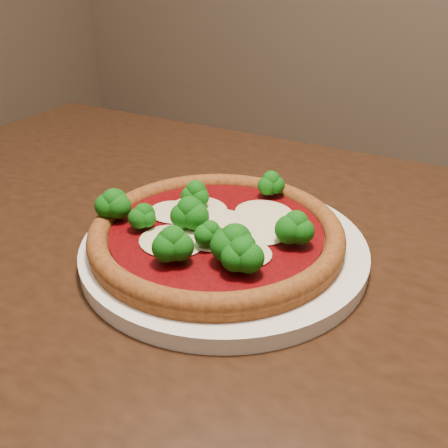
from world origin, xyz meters
The scene contains 3 objects.
dining_table centered at (0.12, 0.21, 0.66)m, with size 1.40×0.95×0.75m.
plate centered at (0.04, 0.23, 0.76)m, with size 0.31×0.31×0.02m, color silver.
pizza centered at (0.04, 0.23, 0.78)m, with size 0.28×0.28×0.06m.
Camera 1 is at (0.30, -0.16, 1.05)m, focal length 40.00 mm.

